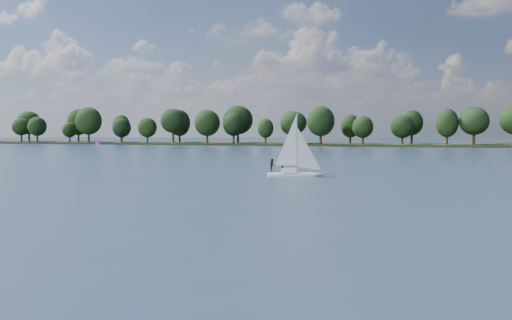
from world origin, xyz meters
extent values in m
plane|color=#233342|center=(0.00, 100.00, 0.00)|extent=(700.00, 700.00, 0.00)
cube|color=black|center=(0.00, 212.00, 0.00)|extent=(660.00, 40.00, 1.50)
cube|color=white|center=(11.97, 52.60, 0.00)|extent=(6.38, 3.68, 0.72)
cube|color=white|center=(11.97, 52.60, 0.72)|extent=(2.07, 1.63, 0.45)
cylinder|color=silver|center=(11.97, 52.60, 4.12)|extent=(0.11, 0.11, 7.24)
imported|color=black|center=(10.66, 52.83, 1.33)|extent=(0.48, 0.64, 1.56)
imported|color=black|center=(9.52, 52.27, 1.33)|extent=(0.82, 0.92, 1.56)
cube|color=silver|center=(-85.12, 155.99, 0.00)|extent=(3.11, 2.35, 0.47)
cylinder|color=silver|center=(-85.12, 155.99, 2.34)|extent=(0.08, 0.08, 4.16)
camera|label=1|loc=(29.81, -14.58, 5.46)|focal=40.00mm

